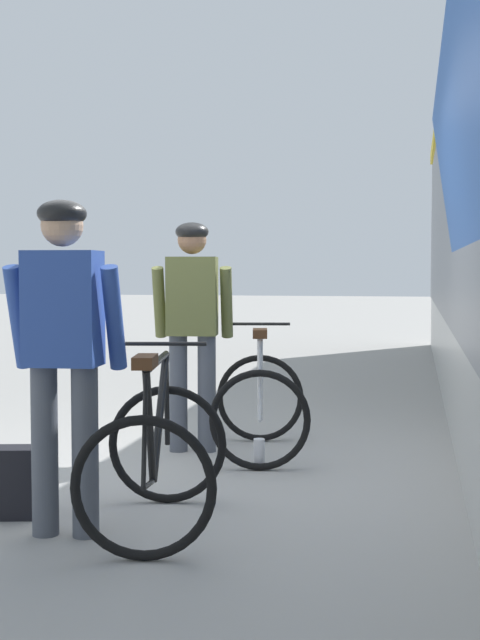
# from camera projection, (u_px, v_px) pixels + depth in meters

# --- Properties ---
(ground_plane) EXTENTS (80.00, 80.00, 0.00)m
(ground_plane) POSITION_uv_depth(u_px,v_px,m) (198.00, 473.00, 5.86)
(ground_plane) COLOR #A09E99
(cyclist_near_in_blue) EXTENTS (0.63, 0.34, 1.76)m
(cyclist_near_in_blue) POSITION_uv_depth(u_px,v_px,m) (64.00, 336.00, 4.42)
(cyclist_near_in_blue) COLOR #4C515B
(cyclist_near_in_blue) RESTS_ON ground
(cyclist_far_in_olive) EXTENTS (0.64, 0.36, 1.76)m
(cyclist_far_in_olive) POSITION_uv_depth(u_px,v_px,m) (192.00, 315.00, 6.49)
(cyclist_far_in_olive) COLOR #4C515B
(cyclist_far_in_olive) RESTS_ON ground
(bicycle_near_black) EXTENTS (0.89, 1.18, 0.99)m
(bicycle_near_black) POSITION_uv_depth(u_px,v_px,m) (156.00, 456.00, 4.56)
(bicycle_near_black) COLOR black
(bicycle_near_black) RESTS_ON ground
(bicycle_far_white) EXTENTS (0.89, 1.18, 0.99)m
(bicycle_far_white) POSITION_uv_depth(u_px,v_px,m) (260.00, 402.00, 6.40)
(bicycle_far_white) COLOR black
(bicycle_far_white) RESTS_ON ground
(backpack_on_platform) EXTENTS (0.31, 0.24, 0.40)m
(backpack_on_platform) POSITION_uv_depth(u_px,v_px,m) (12.00, 482.00, 4.80)
(backpack_on_platform) COLOR black
(backpack_on_platform) RESTS_ON ground
(water_bottle_near_the_bikes) EXTENTS (0.08, 0.08, 0.21)m
(water_bottle_near_the_bikes) POSITION_uv_depth(u_px,v_px,m) (259.00, 453.00, 5.99)
(water_bottle_near_the_bikes) COLOR silver
(water_bottle_near_the_bikes) RESTS_ON ground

